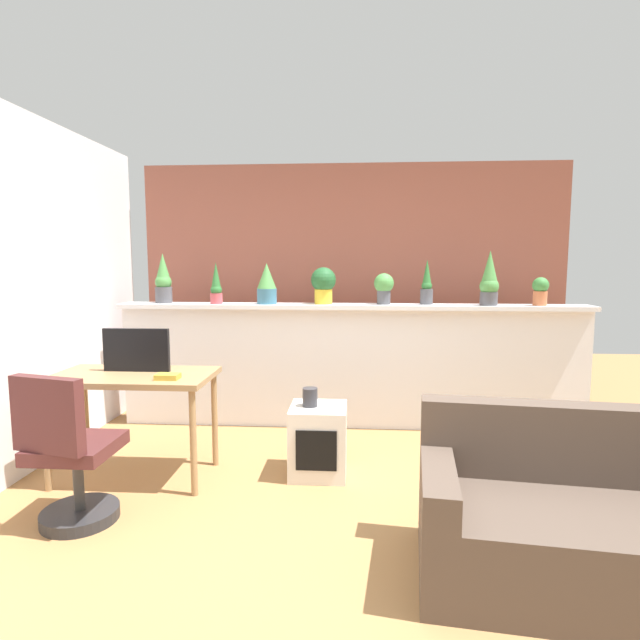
{
  "coord_description": "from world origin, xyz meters",
  "views": [
    {
      "loc": [
        0.03,
        -2.57,
        1.52
      ],
      "look_at": [
        -0.22,
        1.02,
        1.11
      ],
      "focal_mm": 28.22,
      "sensor_mm": 36.0,
      "label": 1
    }
  ],
  "objects_px": {
    "potted_plant_0": "(163,281)",
    "vase_on_shelf": "(310,397)",
    "tv_monitor": "(136,350)",
    "couch": "(588,526)",
    "office_chair": "(70,461)",
    "potted_plant_6": "(489,280)",
    "side_cube_shelf": "(318,441)",
    "potted_plant_4": "(384,287)",
    "potted_plant_1": "(216,286)",
    "book_on_desk": "(168,377)",
    "potted_plant_3": "(323,284)",
    "desk": "(133,386)",
    "potted_plant_2": "(267,284)",
    "potted_plant_5": "(427,286)",
    "potted_plant_7": "(540,290)"
  },
  "relations": [
    {
      "from": "potted_plant_5",
      "to": "tv_monitor",
      "type": "xyz_separation_m",
      "value": [
        -2.19,
        -1.15,
        -0.41
      ]
    },
    {
      "from": "potted_plant_0",
      "to": "potted_plant_1",
      "type": "bearing_deg",
      "value": -6.47
    },
    {
      "from": "potted_plant_0",
      "to": "vase_on_shelf",
      "type": "bearing_deg",
      "value": -36.35
    },
    {
      "from": "potted_plant_3",
      "to": "couch",
      "type": "xyz_separation_m",
      "value": [
        1.4,
        -2.22,
        -1.05
      ]
    },
    {
      "from": "potted_plant_2",
      "to": "potted_plant_5",
      "type": "distance_m",
      "value": 1.44
    },
    {
      "from": "tv_monitor",
      "to": "side_cube_shelf",
      "type": "bearing_deg",
      "value": 2.51
    },
    {
      "from": "potted_plant_2",
      "to": "book_on_desk",
      "type": "distance_m",
      "value": 1.5
    },
    {
      "from": "potted_plant_0",
      "to": "potted_plant_7",
      "type": "distance_m",
      "value": 3.39
    },
    {
      "from": "potted_plant_0",
      "to": "potted_plant_6",
      "type": "bearing_deg",
      "value": -1.05
    },
    {
      "from": "potted_plant_7",
      "to": "side_cube_shelf",
      "type": "distance_m",
      "value": 2.38
    },
    {
      "from": "potted_plant_0",
      "to": "potted_plant_5",
      "type": "xyz_separation_m",
      "value": [
        2.42,
        0.01,
        -0.04
      ]
    },
    {
      "from": "tv_monitor",
      "to": "office_chair",
      "type": "distance_m",
      "value": 0.91
    },
    {
      "from": "desk",
      "to": "vase_on_shelf",
      "type": "bearing_deg",
      "value": 6.67
    },
    {
      "from": "potted_plant_6",
      "to": "tv_monitor",
      "type": "bearing_deg",
      "value": -158.26
    },
    {
      "from": "potted_plant_1",
      "to": "potted_plant_7",
      "type": "distance_m",
      "value": 2.88
    },
    {
      "from": "potted_plant_0",
      "to": "vase_on_shelf",
      "type": "distance_m",
      "value": 1.98
    },
    {
      "from": "potted_plant_4",
      "to": "desk",
      "type": "height_order",
      "value": "potted_plant_4"
    },
    {
      "from": "potted_plant_0",
      "to": "couch",
      "type": "height_order",
      "value": "potted_plant_0"
    },
    {
      "from": "potted_plant_0",
      "to": "office_chair",
      "type": "distance_m",
      "value": 2.13
    },
    {
      "from": "potted_plant_4",
      "to": "book_on_desk",
      "type": "height_order",
      "value": "potted_plant_4"
    },
    {
      "from": "potted_plant_3",
      "to": "potted_plant_4",
      "type": "xyz_separation_m",
      "value": [
        0.55,
        0.0,
        -0.03
      ]
    },
    {
      "from": "potted_plant_0",
      "to": "potted_plant_5",
      "type": "relative_size",
      "value": 1.14
    },
    {
      "from": "book_on_desk",
      "to": "potted_plant_2",
      "type": "bearing_deg",
      "value": 71.58
    },
    {
      "from": "potted_plant_0",
      "to": "vase_on_shelf",
      "type": "height_order",
      "value": "potted_plant_0"
    },
    {
      "from": "potted_plant_5",
      "to": "office_chair",
      "type": "xyz_separation_m",
      "value": [
        -2.27,
        -1.9,
        -0.92
      ]
    },
    {
      "from": "potted_plant_0",
      "to": "potted_plant_4",
      "type": "distance_m",
      "value": 2.03
    },
    {
      "from": "potted_plant_4",
      "to": "vase_on_shelf",
      "type": "relative_size",
      "value": 2.11
    },
    {
      "from": "office_chair",
      "to": "vase_on_shelf",
      "type": "xyz_separation_m",
      "value": [
        1.31,
        0.81,
        0.18
      ]
    },
    {
      "from": "potted_plant_2",
      "to": "potted_plant_4",
      "type": "distance_m",
      "value": 1.06
    },
    {
      "from": "tv_monitor",
      "to": "side_cube_shelf",
      "type": "relative_size",
      "value": 0.95
    },
    {
      "from": "vase_on_shelf",
      "to": "couch",
      "type": "xyz_separation_m",
      "value": [
        1.42,
        -1.15,
        -0.28
      ]
    },
    {
      "from": "potted_plant_2",
      "to": "potted_plant_3",
      "type": "distance_m",
      "value": 0.51
    },
    {
      "from": "desk",
      "to": "side_cube_shelf",
      "type": "bearing_deg",
      "value": 6.06
    },
    {
      "from": "potted_plant_4",
      "to": "potted_plant_5",
      "type": "height_order",
      "value": "potted_plant_5"
    },
    {
      "from": "potted_plant_6",
      "to": "couch",
      "type": "bearing_deg",
      "value": -91.72
    },
    {
      "from": "office_chair",
      "to": "potted_plant_6",
      "type": "bearing_deg",
      "value": 33.22
    },
    {
      "from": "potted_plant_0",
      "to": "potted_plant_7",
      "type": "bearing_deg",
      "value": -0.68
    },
    {
      "from": "vase_on_shelf",
      "to": "potted_plant_7",
      "type": "bearing_deg",
      "value": 28.17
    },
    {
      "from": "office_chair",
      "to": "side_cube_shelf",
      "type": "bearing_deg",
      "value": 30.47
    },
    {
      "from": "book_on_desk",
      "to": "side_cube_shelf",
      "type": "bearing_deg",
      "value": 15.87
    },
    {
      "from": "potted_plant_4",
      "to": "potted_plant_3",
      "type": "bearing_deg",
      "value": -179.99
    },
    {
      "from": "potted_plant_5",
      "to": "book_on_desk",
      "type": "relative_size",
      "value": 2.66
    },
    {
      "from": "side_cube_shelf",
      "to": "book_on_desk",
      "type": "height_order",
      "value": "book_on_desk"
    },
    {
      "from": "book_on_desk",
      "to": "potted_plant_1",
      "type": "bearing_deg",
      "value": 91.0
    },
    {
      "from": "potted_plant_1",
      "to": "potted_plant_3",
      "type": "distance_m",
      "value": 0.98
    },
    {
      "from": "potted_plant_1",
      "to": "book_on_desk",
      "type": "height_order",
      "value": "potted_plant_1"
    },
    {
      "from": "desk",
      "to": "couch",
      "type": "height_order",
      "value": "couch"
    },
    {
      "from": "potted_plant_3",
      "to": "vase_on_shelf",
      "type": "height_order",
      "value": "potted_plant_3"
    },
    {
      "from": "side_cube_shelf",
      "to": "potted_plant_4",
      "type": "bearing_deg",
      "value": 64.47
    },
    {
      "from": "tv_monitor",
      "to": "couch",
      "type": "xyz_separation_m",
      "value": [
        2.65,
        -1.08,
        -0.62
      ]
    }
  ]
}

